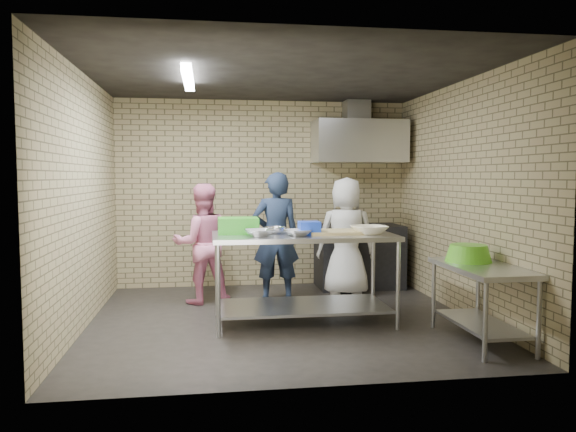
# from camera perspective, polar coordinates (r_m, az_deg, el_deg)

# --- Properties ---
(floor) EXTENTS (4.20, 4.20, 0.00)m
(floor) POSITION_cam_1_polar(r_m,az_deg,el_deg) (6.27, -0.65, -10.68)
(floor) COLOR black
(floor) RESTS_ON ground
(ceiling) EXTENTS (4.20, 4.20, 0.00)m
(ceiling) POSITION_cam_1_polar(r_m,az_deg,el_deg) (6.16, -0.67, 14.39)
(ceiling) COLOR black
(ceiling) RESTS_ON ground
(back_wall) EXTENTS (4.20, 0.06, 2.70)m
(back_wall) POSITION_cam_1_polar(r_m,az_deg,el_deg) (8.05, -2.55, 2.33)
(back_wall) COLOR #9B8E61
(back_wall) RESTS_ON ground
(front_wall) EXTENTS (4.20, 0.06, 2.70)m
(front_wall) POSITION_cam_1_polar(r_m,az_deg,el_deg) (4.10, 3.05, 0.57)
(front_wall) COLOR #9B8E61
(front_wall) RESTS_ON ground
(left_wall) EXTENTS (0.06, 4.00, 2.70)m
(left_wall) POSITION_cam_1_polar(r_m,az_deg,el_deg) (6.15, -20.45, 1.51)
(left_wall) COLOR #9B8E61
(left_wall) RESTS_ON ground
(right_wall) EXTENTS (0.06, 4.00, 2.70)m
(right_wall) POSITION_cam_1_polar(r_m,az_deg,el_deg) (6.68, 17.51, 1.77)
(right_wall) COLOR #9B8E61
(right_wall) RESTS_ON ground
(prep_table) EXTENTS (1.96, 0.98, 0.98)m
(prep_table) POSITION_cam_1_polar(r_m,az_deg,el_deg) (6.06, 1.56, -6.46)
(prep_table) COLOR #B5B7BD
(prep_table) RESTS_ON floor
(side_counter) EXTENTS (0.60, 1.20, 0.75)m
(side_counter) POSITION_cam_1_polar(r_m,az_deg,el_deg) (5.69, 19.40, -8.57)
(side_counter) COLOR silver
(side_counter) RESTS_ON floor
(stove) EXTENTS (1.20, 0.70, 0.90)m
(stove) POSITION_cam_1_polar(r_m,az_deg,el_deg) (8.04, 7.37, -4.14)
(stove) COLOR black
(stove) RESTS_ON floor
(range_hood) EXTENTS (1.30, 0.60, 0.60)m
(range_hood) POSITION_cam_1_polar(r_m,az_deg,el_deg) (8.02, 7.38, 7.66)
(range_hood) COLOR silver
(range_hood) RESTS_ON back_wall
(hood_duct) EXTENTS (0.35, 0.30, 0.30)m
(hood_duct) POSITION_cam_1_polar(r_m,az_deg,el_deg) (8.20, 7.12, 10.73)
(hood_duct) COLOR #A5A8AD
(hood_duct) RESTS_ON back_wall
(wall_shelf) EXTENTS (0.80, 0.20, 0.04)m
(wall_shelf) POSITION_cam_1_polar(r_m,az_deg,el_deg) (8.28, 9.02, 6.28)
(wall_shelf) COLOR #3F2B19
(wall_shelf) RESTS_ON back_wall
(fluorescent_fixture) EXTENTS (0.10, 1.25, 0.08)m
(fluorescent_fixture) POSITION_cam_1_polar(r_m,az_deg,el_deg) (6.10, -10.31, 13.85)
(fluorescent_fixture) COLOR white
(fluorescent_fixture) RESTS_ON ceiling
(green_crate) EXTENTS (0.44, 0.33, 0.17)m
(green_crate) POSITION_cam_1_polar(r_m,az_deg,el_deg) (6.02, -5.20, -1.00)
(green_crate) COLOR #289A1C
(green_crate) RESTS_ON prep_table
(blue_tub) EXTENTS (0.22, 0.22, 0.14)m
(blue_tub) POSITION_cam_1_polar(r_m,az_deg,el_deg) (5.89, 2.22, -1.25)
(blue_tub) COLOR blue
(blue_tub) RESTS_ON prep_table
(cutting_board) EXTENTS (0.60, 0.46, 0.03)m
(cutting_board) POSITION_cam_1_polar(r_m,az_deg,el_deg) (6.04, 4.88, -1.66)
(cutting_board) COLOR tan
(cutting_board) RESTS_ON prep_table
(mixing_bowl_a) EXTENTS (0.36, 0.36, 0.08)m
(mixing_bowl_a) POSITION_cam_1_polar(r_m,az_deg,el_deg) (5.72, -3.02, -1.75)
(mixing_bowl_a) COLOR silver
(mixing_bowl_a) RESTS_ON prep_table
(mixing_bowl_b) EXTENTS (0.27, 0.27, 0.07)m
(mixing_bowl_b) POSITION_cam_1_polar(r_m,az_deg,el_deg) (5.99, -1.34, -1.49)
(mixing_bowl_b) COLOR #BABBC1
(mixing_bowl_b) RESTS_ON prep_table
(mixing_bowl_c) EXTENTS (0.33, 0.33, 0.07)m
(mixing_bowl_c) POSITION_cam_1_polar(r_m,az_deg,el_deg) (5.75, 0.97, -1.75)
(mixing_bowl_c) COLOR silver
(mixing_bowl_c) RESTS_ON prep_table
(ceramic_bowl) EXTENTS (0.44, 0.44, 0.09)m
(ceramic_bowl) POSITION_cam_1_polar(r_m,az_deg,el_deg) (6.00, 8.42, -1.44)
(ceramic_bowl) COLOR beige
(ceramic_bowl) RESTS_ON prep_table
(green_basin) EXTENTS (0.46, 0.46, 0.17)m
(green_basin) POSITION_cam_1_polar(r_m,az_deg,el_deg) (5.82, 18.19, -3.66)
(green_basin) COLOR #59C626
(green_basin) RESTS_ON side_counter
(bottle_red) EXTENTS (0.07, 0.07, 0.18)m
(bottle_red) POSITION_cam_1_polar(r_m,az_deg,el_deg) (8.21, 7.35, 7.08)
(bottle_red) COLOR #B22619
(bottle_red) RESTS_ON wall_shelf
(bottle_green) EXTENTS (0.06, 0.06, 0.15)m
(bottle_green) POSITION_cam_1_polar(r_m,az_deg,el_deg) (8.33, 10.03, 6.91)
(bottle_green) COLOR green
(bottle_green) RESTS_ON wall_shelf
(man_navy) EXTENTS (0.61, 0.40, 1.66)m
(man_navy) POSITION_cam_1_polar(r_m,az_deg,el_deg) (7.08, -1.26, -2.15)
(man_navy) COLOR #131B31
(man_navy) RESTS_ON floor
(woman_pink) EXTENTS (0.83, 0.70, 1.51)m
(woman_pink) POSITION_cam_1_polar(r_m,az_deg,el_deg) (7.03, -8.92, -2.84)
(woman_pink) COLOR pink
(woman_pink) RESTS_ON floor
(woman_white) EXTENTS (0.83, 0.58, 1.59)m
(woman_white) POSITION_cam_1_polar(r_m,az_deg,el_deg) (7.40, 6.05, -2.16)
(woman_white) COLOR silver
(woman_white) RESTS_ON floor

